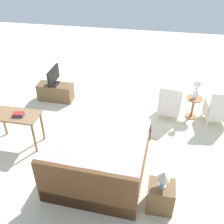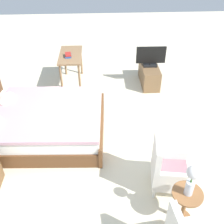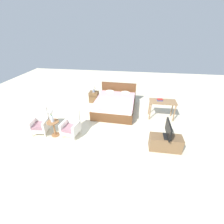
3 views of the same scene
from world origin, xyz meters
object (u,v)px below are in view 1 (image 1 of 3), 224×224
Objects in this scene: tv_stand at (56,92)px; vanity_desk at (16,119)px; side_table at (193,105)px; tv_flatscreen at (53,76)px; table_lamp at (164,177)px; armchair_by_window_left at (218,110)px; flower_vase at (197,87)px; book_stack at (19,114)px; bed at (102,157)px; armchair_by_window_right at (170,105)px; nightstand at (160,196)px.

vanity_desk is (0.12, 1.90, 0.41)m from tv_stand.
side_table is 0.82× the size of tv_flatscreen.
armchair_by_window_left is at bearing -114.81° from table_lamp.
flower_vase is 1.45× the size of table_lamp.
vanity_desk is (0.12, 1.90, -0.07)m from tv_flatscreen.
armchair_by_window_left is 3.97× the size of book_stack.
bed is 6.76× the size of table_lamp.
tv_flatscreen is (3.13, -0.28, 0.35)m from armchair_by_window_right.
armchair_by_window_left is 0.96× the size of tv_stand.
flower_vase is 3.76m from tv_stand.
tv_stand is (3.01, -3.02, -0.02)m from nightstand.
table_lamp is 3.33m from vanity_desk.
flower_vase is 4.21m from vanity_desk.
flower_vase is (0.00, -0.00, 0.51)m from side_table.
table_lamp is (0.69, 2.85, -0.12)m from flower_vase.
vanity_desk is at bearing 20.23° from armchair_by_window_left.
bed reaches higher than table_lamp.
armchair_by_window_left reaches higher than side_table.
vanity_desk is at bearing -19.61° from nightstand.
armchair_by_window_left is at bearing -140.12° from bed.
tv_flatscreen is at bearing -45.03° from table_lamp.
book_stack is (3.71, 1.77, -0.06)m from flower_vase.
armchair_by_window_right is at bearing -152.10° from book_stack.
bed is at bearing 128.49° from tv_stand.
vanity_desk is at bearing 26.51° from armchair_by_window_right.
bed reaches higher than vanity_desk.
nightstand is (0.12, 2.74, -0.11)m from armchair_by_window_right.
armchair_by_window_right is 1.32× the size of tv_flatscreen.
bed is at bearing -30.91° from nightstand.
vanity_desk is (4.40, 1.62, 0.28)m from armchair_by_window_left.
side_table is (-1.86, -2.15, 0.06)m from bed.
bed is 2.42× the size of armchair_by_window_right.
side_table is 4.13m from book_stack.
tv_stand is 4.14× the size of book_stack.
bed is at bearing 128.52° from tv_flatscreen.
book_stack is at bearing 89.97° from tv_stand.
armchair_by_window_left is 1.00× the size of armchair_by_window_right.
armchair_by_window_left is 1.61× the size of side_table.
vanity_desk is at bearing -11.93° from bed.
nightstand is at bearing 76.37° from flower_vase.
nightstand is at bearing 134.96° from tv_stand.
table_lamp is 4.26m from tv_flatscreen.
armchair_by_window_left reaches higher than table_lamp.
bed is 3.20× the size of tv_flatscreen.
vanity_desk is at bearing -19.62° from table_lamp.
table_lamp is at bearing 149.06° from bed.
armchair_by_window_right is 1.75× the size of nightstand.
tv_flatscreen reaches higher than nightstand.
table_lamp is 0.32× the size of vanity_desk.
vanity_desk reaches higher than nightstand.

